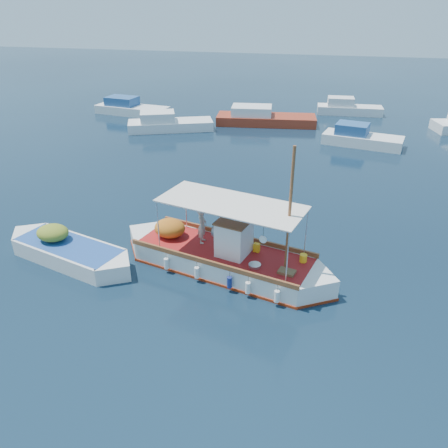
# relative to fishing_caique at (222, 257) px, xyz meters

# --- Properties ---
(ground) EXTENTS (160.00, 160.00, 0.00)m
(ground) POSITION_rel_fishing_caique_xyz_m (0.34, 0.64, -0.51)
(ground) COLOR black
(ground) RESTS_ON ground
(fishing_caique) EXTENTS (9.39, 4.20, 5.89)m
(fishing_caique) POSITION_rel_fishing_caique_xyz_m (0.00, 0.00, 0.00)
(fishing_caique) COLOR white
(fishing_caique) RESTS_ON ground
(dinghy) EXTENTS (6.55, 3.18, 1.66)m
(dinghy) POSITION_rel_fishing_caique_xyz_m (-6.62, -0.90, -0.17)
(dinghy) COLOR white
(dinghy) RESTS_ON ground
(bg_boat_nw) EXTENTS (7.51, 4.94, 1.80)m
(bg_boat_nw) POSITION_rel_fishing_caique_xyz_m (-9.76, 19.93, -0.02)
(bg_boat_nw) COLOR silver
(bg_boat_nw) RESTS_ON ground
(bg_boat_n) EXTENTS (9.05, 3.88, 1.80)m
(bg_boat_n) POSITION_rel_fishing_caique_xyz_m (-2.16, 23.86, -0.02)
(bg_boat_n) COLOR maroon
(bg_boat_n) RESTS_ON ground
(bg_boat_ne) EXTENTS (6.20, 3.33, 1.80)m
(bg_boat_ne) POSITION_rel_fishing_caique_xyz_m (6.13, 19.39, -0.02)
(bg_boat_ne) COLOR silver
(bg_boat_ne) RESTS_ON ground
(bg_boat_far_w) EXTENTS (7.48, 3.22, 1.80)m
(bg_boat_far_w) POSITION_rel_fishing_caique_xyz_m (-15.42, 24.65, -0.02)
(bg_boat_far_w) COLOR silver
(bg_boat_far_w) RESTS_ON ground
(bg_boat_far_n) EXTENTS (6.25, 2.36, 1.80)m
(bg_boat_far_n) POSITION_rel_fishing_caique_xyz_m (5.25, 29.66, -0.02)
(bg_boat_far_n) COLOR silver
(bg_boat_far_n) RESTS_ON ground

